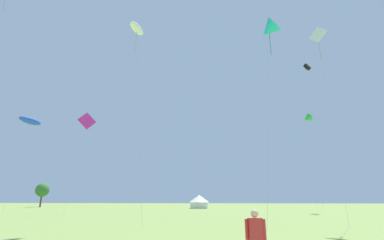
{
  "coord_description": "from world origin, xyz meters",
  "views": [
    {
      "loc": [
        4.54,
        -2.15,
        1.98
      ],
      "look_at": [
        0.0,
        32.0,
        11.98
      ],
      "focal_mm": 25.93,
      "sensor_mm": 36.0,
      "label": 1
    }
  ],
  "objects_px": {
    "kite_white_diamond": "(318,39)",
    "kite_black_box": "(307,67)",
    "kite_white_parafoil": "(137,29)",
    "kite_pink_diamond": "(5,0)",
    "tree_distant_left": "(42,190)",
    "festival_tent_right": "(199,201)",
    "kite_cyan_delta": "(269,30)",
    "kite_green_delta": "(307,119)",
    "kite_blue_parafoil": "(30,121)",
    "kite_magenta_diamond": "(87,121)"
  },
  "relations": [
    {
      "from": "kite_white_diamond",
      "to": "kite_black_box",
      "type": "xyz_separation_m",
      "value": [
        8.66,
        32.55,
        12.85
      ]
    },
    {
      "from": "kite_white_parafoil",
      "to": "kite_pink_diamond",
      "type": "distance_m",
      "value": 31.52
    },
    {
      "from": "kite_black_box",
      "to": "tree_distant_left",
      "type": "height_order",
      "value": "kite_black_box"
    },
    {
      "from": "tree_distant_left",
      "to": "festival_tent_right",
      "type": "bearing_deg",
      "value": -8.84
    },
    {
      "from": "kite_black_box",
      "to": "festival_tent_right",
      "type": "relative_size",
      "value": 6.03
    },
    {
      "from": "festival_tent_right",
      "to": "tree_distant_left",
      "type": "relative_size",
      "value": 0.72
    },
    {
      "from": "kite_cyan_delta",
      "to": "kite_black_box",
      "type": "distance_m",
      "value": 39.3
    },
    {
      "from": "kite_white_diamond",
      "to": "kite_green_delta",
      "type": "height_order",
      "value": "kite_green_delta"
    },
    {
      "from": "kite_white_diamond",
      "to": "kite_blue_parafoil",
      "type": "height_order",
      "value": "kite_white_diamond"
    },
    {
      "from": "kite_cyan_delta",
      "to": "kite_blue_parafoil",
      "type": "height_order",
      "value": "kite_cyan_delta"
    },
    {
      "from": "kite_white_parafoil",
      "to": "kite_green_delta",
      "type": "xyz_separation_m",
      "value": [
        23.44,
        31.81,
        -0.42
      ]
    },
    {
      "from": "kite_magenta_diamond",
      "to": "tree_distant_left",
      "type": "xyz_separation_m",
      "value": [
        -34.85,
        41.06,
        -8.84
      ]
    },
    {
      "from": "kite_pink_diamond",
      "to": "kite_green_delta",
      "type": "distance_m",
      "value": 55.8
    },
    {
      "from": "kite_white_parafoil",
      "to": "kite_magenta_diamond",
      "type": "relative_size",
      "value": 1.18
    },
    {
      "from": "kite_green_delta",
      "to": "kite_blue_parafoil",
      "type": "xyz_separation_m",
      "value": [
        -43.59,
        -18.55,
        -4.1
      ]
    },
    {
      "from": "kite_green_delta",
      "to": "kite_cyan_delta",
      "type": "relative_size",
      "value": 1.02
    },
    {
      "from": "kite_white_diamond",
      "to": "kite_magenta_diamond",
      "type": "distance_m",
      "value": 33.97
    },
    {
      "from": "kite_magenta_diamond",
      "to": "kite_blue_parafoil",
      "type": "distance_m",
      "value": 7.67
    },
    {
      "from": "kite_green_delta",
      "to": "tree_distant_left",
      "type": "distance_m",
      "value": 77.46
    },
    {
      "from": "kite_white_diamond",
      "to": "kite_green_delta",
      "type": "distance_m",
      "value": 29.93
    },
    {
      "from": "kite_pink_diamond",
      "to": "tree_distant_left",
      "type": "xyz_separation_m",
      "value": [
        -22.55,
        47.66,
        -27.32
      ]
    },
    {
      "from": "tree_distant_left",
      "to": "kite_black_box",
      "type": "bearing_deg",
      "value": -17.24
    },
    {
      "from": "kite_white_parafoil",
      "to": "kite_white_diamond",
      "type": "relative_size",
      "value": 1.0
    },
    {
      "from": "kite_blue_parafoil",
      "to": "kite_pink_diamond",
      "type": "bearing_deg",
      "value": -153.81
    },
    {
      "from": "kite_white_diamond",
      "to": "kite_magenta_diamond",
      "type": "height_order",
      "value": "kite_white_diamond"
    },
    {
      "from": "kite_pink_diamond",
      "to": "kite_cyan_delta",
      "type": "bearing_deg",
      "value": -14.67
    },
    {
      "from": "kite_pink_diamond",
      "to": "kite_cyan_delta",
      "type": "xyz_separation_m",
      "value": [
        38.05,
        -9.96,
        -15.55
      ]
    },
    {
      "from": "kite_cyan_delta",
      "to": "festival_tent_right",
      "type": "bearing_deg",
      "value": 103.29
    },
    {
      "from": "kite_pink_diamond",
      "to": "kite_cyan_delta",
      "type": "distance_m",
      "value": 42.29
    },
    {
      "from": "kite_pink_diamond",
      "to": "kite_black_box",
      "type": "xyz_separation_m",
      "value": [
        51.55,
        24.67,
        -2.76
      ]
    },
    {
      "from": "kite_cyan_delta",
      "to": "tree_distant_left",
      "type": "distance_m",
      "value": 84.45
    },
    {
      "from": "kite_white_parafoil",
      "to": "kite_white_diamond",
      "type": "distance_m",
      "value": 17.27
    },
    {
      "from": "kite_white_diamond",
      "to": "festival_tent_right",
      "type": "xyz_separation_m",
      "value": [
        -16.66,
        47.96,
        -14.85
      ]
    },
    {
      "from": "kite_magenta_diamond",
      "to": "tree_distant_left",
      "type": "height_order",
      "value": "kite_magenta_diamond"
    },
    {
      "from": "kite_blue_parafoil",
      "to": "tree_distant_left",
      "type": "bearing_deg",
      "value": 122.18
    },
    {
      "from": "kite_magenta_diamond",
      "to": "festival_tent_right",
      "type": "height_order",
      "value": "kite_magenta_diamond"
    },
    {
      "from": "kite_blue_parafoil",
      "to": "kite_black_box",
      "type": "bearing_deg",
      "value": 25.49
    },
    {
      "from": "kite_pink_diamond",
      "to": "kite_magenta_diamond",
      "type": "bearing_deg",
      "value": 28.23
    },
    {
      "from": "kite_black_box",
      "to": "festival_tent_right",
      "type": "distance_m",
      "value": 40.57
    },
    {
      "from": "kite_white_diamond",
      "to": "festival_tent_right",
      "type": "bearing_deg",
      "value": 109.16
    },
    {
      "from": "kite_green_delta",
      "to": "kite_blue_parafoil",
      "type": "height_order",
      "value": "kite_green_delta"
    },
    {
      "from": "kite_white_parafoil",
      "to": "tree_distant_left",
      "type": "xyz_separation_m",
      "value": [
        -48.39,
        58.13,
        -12.6
      ]
    },
    {
      "from": "kite_magenta_diamond",
      "to": "kite_pink_diamond",
      "type": "relative_size",
      "value": 0.44
    },
    {
      "from": "kite_white_parafoil",
      "to": "kite_black_box",
      "type": "height_order",
      "value": "kite_black_box"
    },
    {
      "from": "kite_magenta_diamond",
      "to": "kite_black_box",
      "type": "relative_size",
      "value": 0.5
    },
    {
      "from": "kite_white_parafoil",
      "to": "kite_pink_diamond",
      "type": "xyz_separation_m",
      "value": [
        -25.84,
        10.46,
        14.72
      ]
    },
    {
      "from": "kite_white_parafoil",
      "to": "kite_cyan_delta",
      "type": "bearing_deg",
      "value": 2.36
    },
    {
      "from": "kite_white_diamond",
      "to": "kite_green_delta",
      "type": "bearing_deg",
      "value": 77.67
    },
    {
      "from": "kite_cyan_delta",
      "to": "kite_white_parafoil",
      "type": "bearing_deg",
      "value": -177.64
    },
    {
      "from": "kite_green_delta",
      "to": "festival_tent_right",
      "type": "relative_size",
      "value": 3.59
    }
  ]
}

